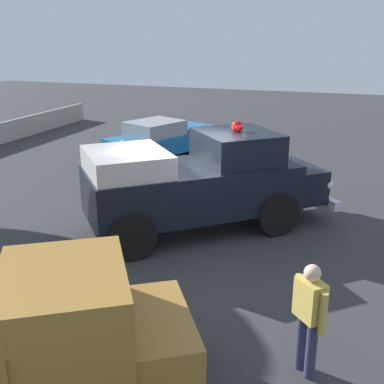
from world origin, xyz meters
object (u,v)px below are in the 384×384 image
vintage_fire_truck (201,182)px  spectator_seated (125,157)px  lawn_chair_near_truck (124,161)px  lawn_chair_by_car (97,164)px  classic_hot_rod (162,139)px  spectator_standing (309,312)px

vintage_fire_truck → spectator_seated: (-3.28, -3.73, -0.50)m
lawn_chair_near_truck → lawn_chair_by_car: size_ratio=1.00×
classic_hot_rod → lawn_chair_by_car: 3.58m
classic_hot_rod → spectator_seated: bearing=-2.0°
spectator_standing → classic_hot_rod: bearing=-147.7°
lawn_chair_near_truck → spectator_seated: 0.17m
lawn_chair_by_car → spectator_seated: 0.96m
vintage_fire_truck → classic_hot_rod: bearing=-149.2°
vintage_fire_truck → lawn_chair_by_car: size_ratio=5.79×
vintage_fire_truck → lawn_chair_near_truck: size_ratio=5.79×
lawn_chair_near_truck → lawn_chair_by_car: bearing=-48.7°
classic_hot_rod → lawn_chair_near_truck: (2.93, -0.09, -0.16)m
vintage_fire_truck → classic_hot_rod: vintage_fire_truck is taller
spectator_standing → spectator_seated: bearing=-138.9°
lawn_chair_near_truck → lawn_chair_by_car: same height
classic_hot_rod → lawn_chair_near_truck: bearing=-1.8°
spectator_standing → lawn_chair_near_truck: bearing=-138.4°
spectator_seated → classic_hot_rod: bearing=178.0°
vintage_fire_truck → lawn_chair_by_car: (-2.58, -4.37, -0.61)m
classic_hot_rod → spectator_seated: size_ratio=3.67×
classic_hot_rod → lawn_chair_by_car: (3.50, -0.74, -0.16)m
vintage_fire_truck → spectator_standing: vintage_fire_truck is taller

